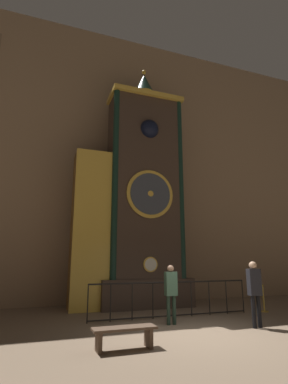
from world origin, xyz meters
TOP-DOWN VIEW (x-y plane):
  - ground_plane at (0.00, 0.00)m, footprint 28.00×28.00m
  - cathedral_back_wall at (-0.09, 6.09)m, footprint 24.00×0.32m
  - clock_tower at (-0.23, 4.62)m, footprint 4.84×1.85m
  - railing_fence at (0.32, 2.22)m, footprint 5.55×0.05m
  - visitor_near at (-0.19, 1.23)m, footprint 0.35×0.23m
  - visitor_far at (1.83, 0.04)m, footprint 0.37×0.27m
  - stanchion_post at (3.86, 2.08)m, footprint 0.28×0.28m
  - visitor_bench at (-2.14, -0.67)m, footprint 1.34×0.40m

SIDE VIEW (x-z plane):
  - ground_plane at x=0.00m, z-range 0.00..0.00m
  - stanchion_post at x=3.86m, z-range -0.17..0.77m
  - visitor_bench at x=-2.14m, z-range 0.09..0.53m
  - railing_fence at x=0.32m, z-range 0.06..1.18m
  - visitor_near at x=-0.19m, z-range 0.16..1.82m
  - visitor_far at x=1.83m, z-range 0.18..1.95m
  - clock_tower at x=-0.23m, z-range -0.95..9.62m
  - cathedral_back_wall at x=-0.09m, z-range -0.01..13.07m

